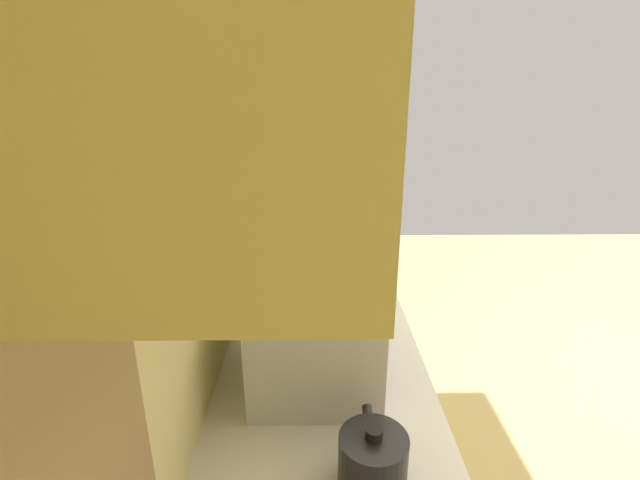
% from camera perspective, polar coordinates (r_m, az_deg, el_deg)
% --- Properties ---
extents(ground_plane, '(6.67, 6.67, 0.00)m').
position_cam_1_polar(ground_plane, '(2.79, 26.73, -21.72)').
color(ground_plane, tan).
extents(wall_back, '(4.29, 0.12, 2.57)m').
position_cam_1_polar(wall_back, '(1.92, -11.50, 5.26)').
color(wall_back, '#E5D28B').
rests_on(wall_back, ground_plane).
extents(counter_run, '(3.42, 0.67, 0.89)m').
position_cam_1_polar(counter_run, '(1.95, 0.04, -22.14)').
color(counter_run, tan).
rests_on(counter_run, ground_plane).
extents(upper_cabinets, '(2.37, 0.36, 0.71)m').
position_cam_1_polar(upper_cabinets, '(1.48, -5.94, 25.85)').
color(upper_cabinets, tan).
extents(oven_range, '(0.58, 0.66, 1.07)m').
position_cam_1_polar(oven_range, '(3.69, -0.31, -1.04)').
color(oven_range, black).
rests_on(oven_range, ground_plane).
extents(microwave, '(0.53, 0.37, 0.31)m').
position_cam_1_polar(microwave, '(1.38, -0.56, -10.80)').
color(microwave, '#B7BABF').
rests_on(microwave, counter_run).
extents(bowl, '(0.17, 0.17, 0.06)m').
position_cam_1_polar(bowl, '(2.18, 2.66, -2.66)').
color(bowl, gold).
rests_on(bowl, counter_run).
extents(kettle, '(0.21, 0.15, 0.16)m').
position_cam_1_polar(kettle, '(1.08, 6.90, -26.75)').
color(kettle, black).
rests_on(kettle, counter_run).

